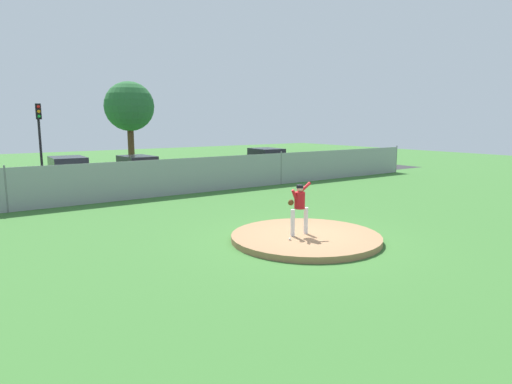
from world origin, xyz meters
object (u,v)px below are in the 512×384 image
at_px(baseball, 290,239).
at_px(parked_car_burgundy, 138,171).
at_px(traffic_light_near, 39,129).
at_px(pitcher_youth, 299,204).
at_px(parked_car_charcoal, 266,162).
at_px(parked_car_white, 69,175).
at_px(traffic_cone_orange, 106,182).

xyz_separation_m(baseball, parked_car_burgundy, (0.95, 14.86, 0.57)).
distance_m(baseball, traffic_light_near, 19.24).
relative_size(pitcher_youth, baseball, 21.69).
xyz_separation_m(baseball, traffic_light_near, (-3.38, 18.71, 2.94)).
height_order(parked_car_charcoal, parked_car_white, parked_car_white).
xyz_separation_m(parked_car_burgundy, parked_car_white, (-3.81, -0.36, 0.06)).
relative_size(parked_car_white, traffic_light_near, 0.91).
height_order(parked_car_charcoal, traffic_light_near, traffic_light_near).
bearing_deg(parked_car_white, pitcher_youth, -76.26).
bearing_deg(traffic_light_near, pitcher_youth, -77.75).
height_order(pitcher_youth, parked_car_burgundy, pitcher_youth).
bearing_deg(parked_car_charcoal, baseball, -124.20).
bearing_deg(traffic_light_near, parked_car_white, -82.89).
xyz_separation_m(parked_car_white, traffic_cone_orange, (2.09, 0.68, -0.58)).
bearing_deg(traffic_light_near, baseball, -79.75).
height_order(baseball, parked_car_white, parked_car_white).
relative_size(parked_car_charcoal, traffic_cone_orange, 7.65).
bearing_deg(pitcher_youth, baseball, -152.69).
height_order(pitcher_youth, traffic_cone_orange, pitcher_youth).
distance_m(baseball, traffic_cone_orange, 15.20).
distance_m(baseball, parked_car_white, 14.79).
distance_m(traffic_cone_orange, traffic_light_near, 5.27).
relative_size(pitcher_youth, parked_car_burgundy, 0.38).
relative_size(baseball, parked_car_white, 0.02).
xyz_separation_m(baseball, traffic_cone_orange, (-0.76, 15.18, 0.04)).
bearing_deg(baseball, traffic_cone_orange, 92.88).
distance_m(pitcher_youth, parked_car_charcoal, 16.85).
relative_size(parked_car_charcoal, parked_car_white, 1.01).
height_order(baseball, parked_car_charcoal, parked_car_charcoal).
relative_size(pitcher_youth, traffic_cone_orange, 2.92).
bearing_deg(parked_car_burgundy, parked_car_white, -174.59).
bearing_deg(parked_car_white, traffic_light_near, 97.11).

